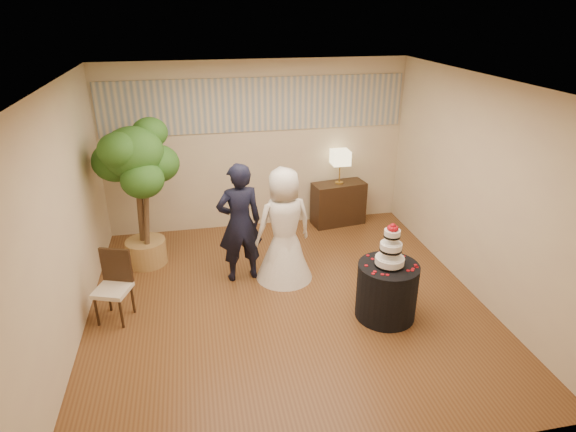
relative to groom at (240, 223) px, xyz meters
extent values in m
cube|color=brown|center=(0.50, -0.74, -0.85)|extent=(5.00, 5.00, 0.00)
cube|color=white|center=(0.50, -0.74, 1.95)|extent=(5.00, 5.00, 0.00)
cube|color=beige|center=(0.50, 1.76, 0.55)|extent=(5.00, 0.06, 2.80)
cube|color=beige|center=(0.50, -3.24, 0.55)|extent=(5.00, 0.06, 2.80)
cube|color=beige|center=(-2.00, -0.74, 0.55)|extent=(0.06, 5.00, 2.80)
cube|color=beige|center=(3.00, -0.74, 0.55)|extent=(0.06, 5.00, 2.80)
cube|color=#A7A79C|center=(0.50, 1.74, 1.25)|extent=(4.90, 0.02, 0.85)
imported|color=black|center=(0.00, 0.00, 0.00)|extent=(0.67, 0.49, 1.70)
imported|color=white|center=(0.59, -0.11, -0.04)|extent=(0.93, 0.93, 1.63)
cylinder|color=black|center=(1.65, -1.27, -0.49)|extent=(0.96, 0.96, 0.72)
cube|color=black|center=(1.88, 1.51, -0.47)|extent=(0.95, 0.53, 0.75)
camera|label=1|loc=(-0.53, -5.94, 2.73)|focal=30.00mm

